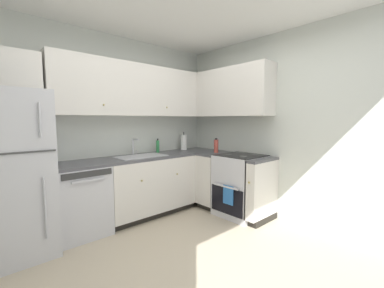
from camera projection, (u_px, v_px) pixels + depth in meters
ground_plane at (195, 269)px, 2.35m from camera, size 3.40×3.55×0.02m
wall_back at (110, 127)px, 3.55m from camera, size 3.50×0.05×2.60m
wall_right at (287, 128)px, 3.38m from camera, size 0.05×3.65×2.60m
refrigerator at (7, 176)px, 2.48m from camera, size 0.77×0.74×1.70m
dishwasher at (80, 200)px, 3.03m from camera, size 0.60×0.63×0.85m
lower_cabinets_back at (149, 186)px, 3.69m from camera, size 1.35×0.62×0.85m
countertop_back at (148, 157)px, 3.64m from camera, size 2.56×0.60×0.03m
lower_cabinets_right at (229, 184)px, 3.80m from camera, size 0.62×1.09×0.85m
countertop_right at (229, 155)px, 3.76m from camera, size 0.60×1.09×0.03m
oven_range at (241, 185)px, 3.65m from camera, size 0.68×0.62×1.04m
upper_cabinets_back at (132, 90)px, 3.54m from camera, size 2.24×0.34×0.73m
upper_cabinets_right at (225, 93)px, 3.92m from camera, size 0.32×1.61×0.73m
sink at (141, 159)px, 3.53m from camera, size 0.70×0.40×0.10m
faucet at (134, 145)px, 3.67m from camera, size 0.07×0.16×0.24m
soap_bottle at (158, 146)px, 3.96m from camera, size 0.05×0.05×0.22m
paper_towel_roll at (184, 142)px, 4.30m from camera, size 0.11×0.11×0.32m
oil_bottle at (216, 146)px, 3.94m from camera, size 0.07×0.07×0.23m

